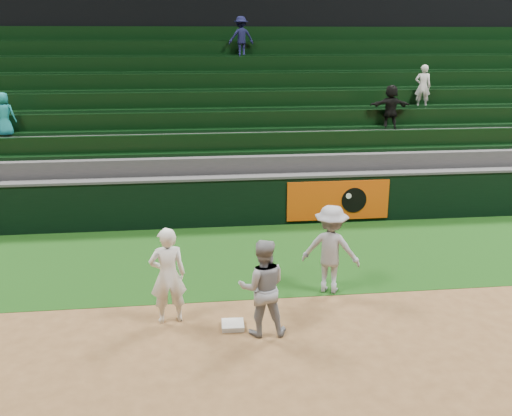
{
  "coord_description": "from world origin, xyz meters",
  "views": [
    {
      "loc": [
        -0.7,
        -8.37,
        4.55
      ],
      "look_at": [
        0.59,
        2.3,
        1.3
      ],
      "focal_mm": 40.0,
      "sensor_mm": 36.0,
      "label": 1
    }
  ],
  "objects": [
    {
      "name": "base_coach",
      "position": [
        1.82,
        1.1,
        0.83
      ],
      "size": [
        1.22,
        0.98,
        1.65
      ],
      "primitive_type": "imported",
      "rotation": [
        0.0,
        0.0,
        2.74
      ],
      "color": "#9DA0AA",
      "rests_on": "foul_grass"
    },
    {
      "name": "stadium_seating",
      "position": [
        -0.0,
        8.97,
        1.7
      ],
      "size": [
        36.0,
        5.95,
        5.14
      ],
      "color": "#353437",
      "rests_on": "ground"
    },
    {
      "name": "first_baseman",
      "position": [
        -1.1,
        0.28,
        0.82
      ],
      "size": [
        0.65,
        0.48,
        1.64
      ],
      "primitive_type": "imported",
      "rotation": [
        0.0,
        0.0,
        3.3
      ],
      "color": "white",
      "rests_on": "ground"
    },
    {
      "name": "foul_grass",
      "position": [
        0.0,
        3.0,
        0.0
      ],
      "size": [
        36.0,
        4.2,
        0.01
      ],
      "primitive_type": "cube",
      "color": "#10360D",
      "rests_on": "ground"
    },
    {
      "name": "first_base",
      "position": [
        -0.07,
        -0.06,
        0.04
      ],
      "size": [
        0.37,
        0.37,
        0.08
      ],
      "primitive_type": "cube",
      "rotation": [
        0.0,
        0.0,
        -0.04
      ],
      "color": "white",
      "rests_on": "ground"
    },
    {
      "name": "field_wall",
      "position": [
        0.03,
        5.2,
        0.63
      ],
      "size": [
        36.0,
        0.45,
        1.25
      ],
      "color": "black",
      "rests_on": "ground"
    },
    {
      "name": "baserunner",
      "position": [
        0.38,
        -0.3,
        0.79
      ],
      "size": [
        0.8,
        0.64,
        1.58
      ],
      "primitive_type": "imported",
      "rotation": [
        0.0,
        0.0,
        3.09
      ],
      "color": "#90929A",
      "rests_on": "ground"
    },
    {
      "name": "ground",
      "position": [
        0.0,
        0.0,
        0.0
      ],
      "size": [
        70.0,
        70.0,
        0.0
      ],
      "primitive_type": "plane",
      "color": "brown",
      "rests_on": "ground"
    },
    {
      "name": "upper_deck",
      "position": [
        0.0,
        17.45,
        6.0
      ],
      "size": [
        40.0,
        12.0,
        12.0
      ],
      "primitive_type": "cube",
      "color": "black",
      "rests_on": "ground"
    }
  ]
}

